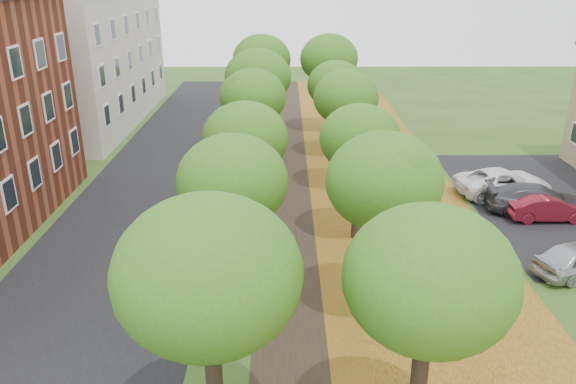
{
  "coord_description": "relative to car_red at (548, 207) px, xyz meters",
  "views": [
    {
      "loc": [
        -0.53,
        -10.6,
        11.12
      ],
      "look_at": [
        -0.42,
        11.21,
        2.5
      ],
      "focal_mm": 35.0,
      "sensor_mm": 36.0,
      "label": 1
    }
  ],
  "objects": [
    {
      "name": "parking_lot",
      "position": [
        1.53,
        2.1,
        -0.62
      ],
      "size": [
        9.0,
        16.0,
        0.01
      ],
      "primitive_type": "cube",
      "color": "black",
      "rests_on": "ground"
    },
    {
      "name": "tree_row_west",
      "position": [
        -14.17,
        1.1,
        4.18
      ],
      "size": [
        3.78,
        33.78,
        6.45
      ],
      "color": "black",
      "rests_on": "ground"
    },
    {
      "name": "building_cream",
      "position": [
        -28.97,
        19.1,
        4.58
      ],
      "size": [
        10.3,
        20.3,
        10.4
      ],
      "color": "beige",
      "rests_on": "ground"
    },
    {
      "name": "street_asphalt",
      "position": [
        -19.47,
        1.1,
        -0.62
      ],
      "size": [
        8.0,
        70.0,
        0.01
      ],
      "primitive_type": "cube",
      "color": "black",
      "rests_on": "ground"
    },
    {
      "name": "leaf_verge",
      "position": [
        -6.97,
        1.1,
        -0.62
      ],
      "size": [
        7.5,
        70.0,
        0.01
      ],
      "primitive_type": "cube",
      "color": "#AE8420",
      "rests_on": "ground"
    },
    {
      "name": "car_grey",
      "position": [
        -0.16,
        0.78,
        0.08
      ],
      "size": [
        5.1,
        2.64,
        1.41
      ],
      "primitive_type": "imported",
      "rotation": [
        0.0,
        0.0,
        1.43
      ],
      "color": "#38393E",
      "rests_on": "ground"
    },
    {
      "name": "footpath",
      "position": [
        -11.97,
        1.1,
        -0.62
      ],
      "size": [
        3.2,
        70.0,
        0.01
      ],
      "primitive_type": "cube",
      "color": "black",
      "rests_on": "ground"
    },
    {
      "name": "tree_row_east",
      "position": [
        -9.37,
        1.1,
        4.18
      ],
      "size": [
        3.78,
        33.78,
        6.45
      ],
      "color": "black",
      "rests_on": "ground"
    },
    {
      "name": "car_red",
      "position": [
        0.0,
        0.0,
        0.0
      ],
      "size": [
        3.81,
        1.38,
        1.25
      ],
      "primitive_type": "imported",
      "rotation": [
        0.0,
        0.0,
        1.59
      ],
      "color": "maroon",
      "rests_on": "ground"
    },
    {
      "name": "car_white",
      "position": [
        -0.97,
        3.22,
        0.08
      ],
      "size": [
        5.36,
        3.16,
        1.4
      ],
      "primitive_type": "imported",
      "rotation": [
        0.0,
        0.0,
        1.74
      ],
      "color": "white",
      "rests_on": "ground"
    }
  ]
}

